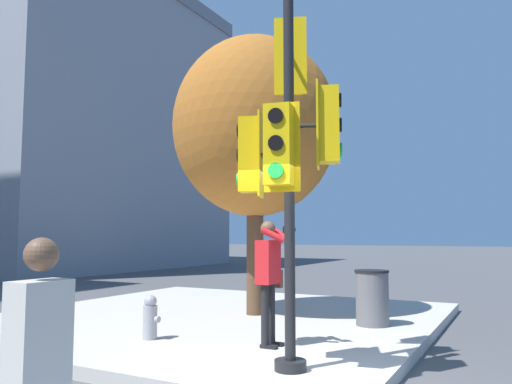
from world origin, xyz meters
TOP-DOWN VIEW (x-y plane):
  - sidewalk_corner at (3.50, 3.50)m, footprint 8.00×8.00m
  - traffic_signal_pole at (0.50, 0.60)m, footprint 1.25×1.24m
  - person_photographer at (1.52, 1.36)m, footprint 0.58×0.54m
  - pedestrian_distant at (-2.89, 0.66)m, footprint 0.34×0.20m
  - street_tree at (3.93, 2.88)m, footprint 3.33×3.33m
  - fire_hydrant at (1.11, 3.16)m, footprint 0.21×0.27m
  - trash_bin at (3.82, 0.50)m, footprint 0.59×0.59m
  - building_right at (14.57, 19.68)m, footprint 15.11×10.81m

SIDE VIEW (x-z plane):
  - sidewalk_corner at x=3.50m, z-range 0.00..0.17m
  - fire_hydrant at x=1.11m, z-range 0.17..0.83m
  - trash_bin at x=3.82m, z-range 0.18..1.13m
  - pedestrian_distant at x=-2.89m, z-range 0.06..1.78m
  - person_photographer at x=1.52m, z-range 0.35..2.11m
  - traffic_signal_pole at x=0.50m, z-range 0.61..5.19m
  - street_tree at x=3.93m, z-range 1.13..6.73m
  - building_right at x=14.57m, z-range 0.01..15.41m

